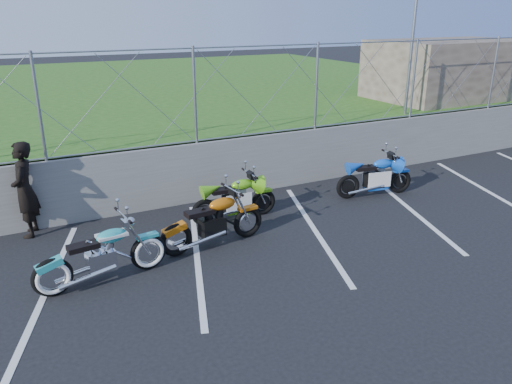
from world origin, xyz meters
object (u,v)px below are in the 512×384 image
person_standing (25,190)px  sportbike_green (236,200)px  sportbike_blue (376,178)px  cruiser_turquoise (104,257)px  naked_orange (215,223)px

person_standing → sportbike_green: bearing=86.7°
sportbike_blue → sportbike_green: bearing=-172.5°
sportbike_green → sportbike_blue: size_ratio=0.98×
cruiser_turquoise → sportbike_green: 3.11m
naked_orange → person_standing: (-2.89, 2.00, 0.46)m
person_standing → naked_orange: bearing=68.2°
sportbike_green → person_standing: person_standing is taller
cruiser_turquoise → sportbike_blue: 6.32m
naked_orange → sportbike_green: (0.83, 0.91, -0.02)m
naked_orange → sportbike_blue: bearing=4.4°
sportbike_blue → person_standing: person_standing is taller
cruiser_turquoise → person_standing: person_standing is taller
cruiser_turquoise → person_standing: bearing=103.8°
cruiser_turquoise → naked_orange: size_ratio=1.03×
cruiser_turquoise → sportbike_blue: size_ratio=1.12×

